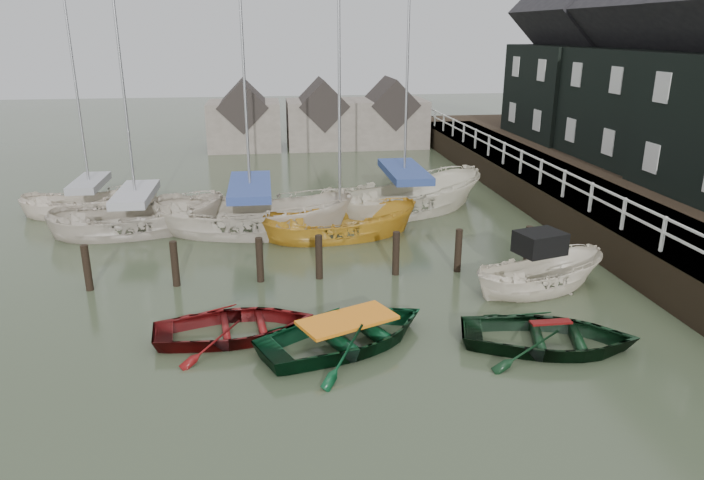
{
  "coord_description": "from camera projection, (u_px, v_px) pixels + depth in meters",
  "views": [
    {
      "loc": [
        -2.64,
        -14.98,
        7.29
      ],
      "look_at": [
        -0.26,
        2.42,
        1.4
      ],
      "focal_mm": 32.0,
      "sensor_mm": 36.0,
      "label": 1
    }
  ],
  "objects": [
    {
      "name": "sailboat_e",
      "position": [
        93.0,
        212.0,
        26.25
      ],
      "size": [
        5.74,
        2.63,
        10.44
      ],
      "rotation": [
        0.0,
        0.0,
        1.67
      ],
      "color": "beige",
      "rests_on": "ground"
    },
    {
      "name": "sailboat_b",
      "position": [
        252.0,
        230.0,
        23.86
      ],
      "size": [
        8.09,
        4.34,
        11.56
      ],
      "rotation": [
        0.0,
        0.0,
        1.37
      ],
      "color": "beige",
      "rests_on": "ground"
    },
    {
      "name": "sailboat_c",
      "position": [
        340.0,
        236.0,
        23.33
      ],
      "size": [
        6.11,
        2.93,
        10.73
      ],
      "rotation": [
        0.0,
        0.0,
        1.7
      ],
      "color": "gold",
      "rests_on": "ground"
    },
    {
      "name": "motorboat",
      "position": [
        538.0,
        287.0,
        18.47
      ],
      "size": [
        4.61,
        2.74,
        2.58
      ],
      "rotation": [
        0.0,
        0.0,
        1.85
      ],
      "color": "silver",
      "rests_on": "ground"
    },
    {
      "name": "mooring_pilings",
      "position": [
        322.0,
        263.0,
        19.24
      ],
      "size": [
        13.72,
        0.22,
        1.8
      ],
      "color": "black",
      "rests_on": "ground"
    },
    {
      "name": "sailboat_d",
      "position": [
        403.0,
        211.0,
        26.46
      ],
      "size": [
        8.15,
        5.32,
        12.76
      ],
      "rotation": [
        0.0,
        0.0,
        1.92
      ],
      "color": "beige",
      "rests_on": "ground"
    },
    {
      "name": "land_strip",
      "position": [
        666.0,
        202.0,
        28.05
      ],
      "size": [
        14.0,
        38.0,
        1.5
      ],
      "primitive_type": "cube",
      "color": "black",
      "rests_on": "ground"
    },
    {
      "name": "pier",
      "position": [
        551.0,
        190.0,
        27.12
      ],
      "size": [
        3.04,
        32.0,
        2.7
      ],
      "color": "black",
      "rests_on": "ground"
    },
    {
      "name": "far_sheds",
      "position": [
        319.0,
        118.0,
        40.67
      ],
      "size": [
        14.0,
        4.08,
        4.39
      ],
      "color": "#665B51",
      "rests_on": "ground"
    },
    {
      "name": "rowboat_red",
      "position": [
        236.0,
        336.0,
        15.71
      ],
      "size": [
        4.29,
        3.3,
        0.82
      ],
      "primitive_type": "imported",
      "rotation": [
        0.0,
        0.0,
        1.69
      ],
      "color": "#590C0D",
      "rests_on": "ground"
    },
    {
      "name": "rowboat_green",
      "position": [
        348.0,
        345.0,
        15.28
      ],
      "size": [
        5.38,
        4.72,
        0.93
      ],
      "primitive_type": "imported",
      "rotation": [
        0.0,
        0.0,
        1.99
      ],
      "color": "#083119",
      "rests_on": "ground"
    },
    {
      "name": "ground",
      "position": [
        374.0,
        318.0,
        16.73
      ],
      "size": [
        120.0,
        120.0,
        0.0
      ],
      "primitive_type": "plane",
      "color": "#313A25",
      "rests_on": "ground"
    },
    {
      "name": "rowboat_dkgreen",
      "position": [
        548.0,
        347.0,
        15.18
      ],
      "size": [
        4.85,
        4.02,
        0.87
      ],
      "primitive_type": "imported",
      "rotation": [
        0.0,
        0.0,
        1.3
      ],
      "color": "black",
      "rests_on": "ground"
    },
    {
      "name": "sailboat_a",
      "position": [
        139.0,
        231.0,
        23.79
      ],
      "size": [
        6.71,
        3.42,
        10.8
      ],
      "rotation": [
        0.0,
        0.0,
        1.73
      ],
      "color": "beige",
      "rests_on": "ground"
    }
  ]
}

